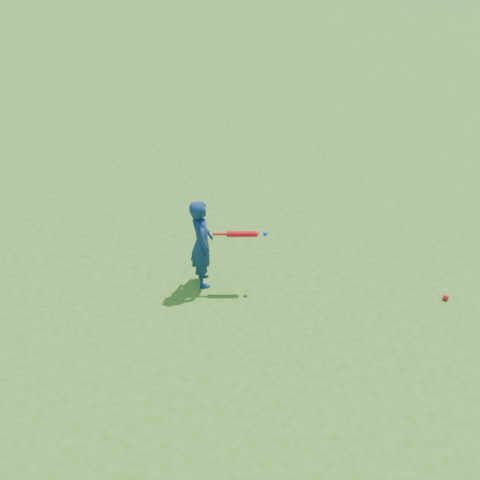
# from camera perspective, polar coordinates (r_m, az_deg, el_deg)

# --- Properties ---
(ground) EXTENTS (80.00, 80.00, 0.00)m
(ground) POSITION_cam_1_polar(r_m,az_deg,el_deg) (6.89, -1.27, -7.36)
(ground) COLOR #306317
(ground) RESTS_ON ground
(child) EXTENTS (0.36, 0.50, 1.26)m
(child) POSITION_cam_1_polar(r_m,az_deg,el_deg) (6.99, -4.10, -0.39)
(child) COLOR #10264E
(child) RESTS_ON ground
(ground_ball_red) EXTENTS (0.08, 0.08, 0.08)m
(ground_ball_red) POSITION_cam_1_polar(r_m,az_deg,el_deg) (7.51, 21.11, -5.71)
(ground_ball_red) COLOR red
(ground_ball_red) RESTS_ON ground
(bat_swing) EXTENTS (0.70, 0.10, 0.08)m
(bat_swing) POSITION_cam_1_polar(r_m,az_deg,el_deg) (6.84, 0.38, 0.64)
(bat_swing) COLOR red
(bat_swing) RESTS_ON ground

